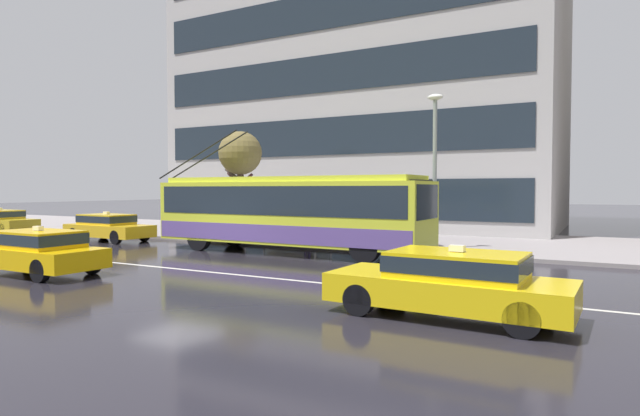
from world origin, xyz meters
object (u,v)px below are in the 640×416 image
Objects in this scene: bus_shelter at (290,198)px; taxi_queued_behind_bus at (108,226)px; taxi_oncoming_far at (451,281)px; taxi_oncoming_near at (36,250)px; pedestrian_approaching_curb at (309,206)px; taxi_far_behind at (1,220)px; pedestrian_at_shelter at (415,205)px; street_tree_bare at (240,155)px; trolleybus at (288,211)px; street_lamp at (435,156)px.

taxi_queued_behind_bus is at bearing -156.89° from bus_shelter.
taxi_queued_behind_bus is 19.27m from taxi_oncoming_far.
taxi_queued_behind_bus is 1.04× the size of taxi_oncoming_near.
taxi_oncoming_near is 2.19× the size of pedestrian_approaching_curb.
taxi_oncoming_near and taxi_far_behind have the same top height.
taxi_oncoming_far is at bearing -68.14° from pedestrian_at_shelter.
taxi_far_behind is 18.72m from pedestrian_approaching_curb.
street_tree_bare is at bearing 11.22° from taxi_far_behind.
street_tree_bare reaches higher than taxi_oncoming_near.
trolleybus is at bearing -140.10° from pedestrian_at_shelter.
taxi_oncoming_far is (8.06, -7.01, -0.91)m from trolleybus.
pedestrian_at_shelter reaches higher than taxi_oncoming_near.
trolleybus is 2.61× the size of taxi_oncoming_far.
pedestrian_approaching_curb is (-8.94, 10.14, 1.01)m from taxi_oncoming_far.
pedestrian_at_shelter is 2.19m from street_lamp.
street_tree_bare reaches higher than taxi_queued_behind_bus.
bus_shelter is (-1.94, 3.27, 0.43)m from trolleybus.
taxi_oncoming_near is 0.95× the size of taxi_oncoming_far.
taxi_oncoming_far is 2.27× the size of pedestrian_at_shelter.
taxi_oncoming_near is at bearing -85.04° from street_tree_bare.
taxi_queued_behind_bus is at bearing -147.65° from street_tree_bare.
pedestrian_approaching_curb reaches higher than taxi_oncoming_far.
taxi_far_behind is (-15.59, 7.96, 0.00)m from taxi_oncoming_near.
street_lamp is at bearing 50.43° from taxi_oncoming_near.
taxi_queued_behind_bus is 9.41m from taxi_far_behind.
pedestrian_approaching_curb is 6.11m from street_lamp.
bus_shelter is at bearing -179.83° from pedestrian_at_shelter.
street_lamp reaches higher than pedestrian_approaching_curb.
trolleybus reaches higher than taxi_far_behind.
taxi_oncoming_near is at bearing -50.60° from taxi_queued_behind_bus.
street_tree_bare is at bearing -178.13° from bus_shelter.
taxi_oncoming_far is 0.91× the size of street_tree_bare.
trolleybus is 6.03× the size of pedestrian_approaching_curb.
taxi_queued_behind_bus is at bearing 129.40° from taxi_oncoming_near.
pedestrian_at_shelter is at bearing 55.02° from taxi_oncoming_near.
pedestrian_approaching_curb is at bearing -178.15° from pedestrian_at_shelter.
taxi_far_behind is 0.91× the size of street_tree_bare.
street_tree_bare reaches higher than pedestrian_approaching_curb.
taxi_oncoming_near is 1.11× the size of bus_shelter.
bus_shelter is 0.66× the size of street_lamp.
street_lamp is (6.83, -0.51, 1.67)m from bus_shelter.
bus_shelter reaches higher than taxi_oncoming_far.
street_lamp is at bearing 29.46° from trolleybus.
taxi_oncoming_far is at bearing -41.03° from trolleybus.
trolleybus is at bearing -34.07° from street_tree_bare.
pedestrian_approaching_curb is 0.39× the size of street_tree_bare.
street_tree_bare reaches higher than bus_shelter.
street_tree_bare is at bearing 32.35° from taxi_queued_behind_bus.
taxi_far_behind is at bearing 152.94° from taxi_oncoming_near.
taxi_far_behind is at bearing -171.20° from pedestrian_approaching_curb.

